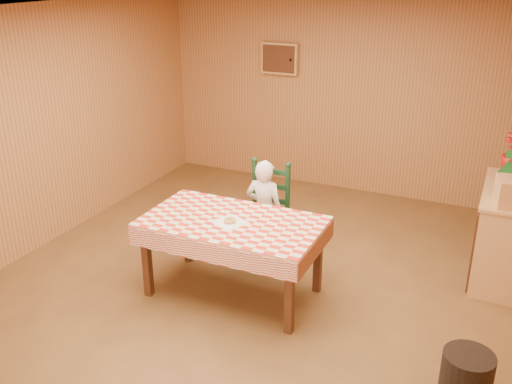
% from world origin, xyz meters
% --- Properties ---
extents(ground, '(6.00, 6.00, 0.00)m').
position_xyz_m(ground, '(0.00, 0.00, 0.00)').
color(ground, brown).
rests_on(ground, ground).
extents(cabin_walls, '(5.10, 6.05, 2.65)m').
position_xyz_m(cabin_walls, '(-0.00, 0.53, 1.83)').
color(cabin_walls, '#AE743F').
rests_on(cabin_walls, ground).
extents(dining_table, '(1.66, 0.96, 0.77)m').
position_xyz_m(dining_table, '(-0.09, -0.12, 0.69)').
color(dining_table, '#4D2814').
rests_on(dining_table, ground).
extents(ladder_chair, '(0.44, 0.40, 1.08)m').
position_xyz_m(ladder_chair, '(-0.09, 0.67, 0.50)').
color(ladder_chair, black).
rests_on(ladder_chair, ground).
extents(seated_child, '(0.41, 0.27, 1.12)m').
position_xyz_m(seated_child, '(-0.09, 0.61, 0.56)').
color(seated_child, white).
rests_on(seated_child, ground).
extents(napkin, '(0.34, 0.34, 0.00)m').
position_xyz_m(napkin, '(-0.09, -0.17, 0.77)').
color(napkin, white).
rests_on(napkin, dining_table).
extents(donut, '(0.13, 0.13, 0.04)m').
position_xyz_m(donut, '(-0.09, -0.17, 0.79)').
color(donut, gold).
rests_on(donut, napkin).
extents(shelf_unit, '(0.54, 1.24, 0.93)m').
position_xyz_m(shelf_unit, '(2.21, 1.33, 0.47)').
color(shelf_unit, tan).
rests_on(shelf_unit, ground).
extents(storage_bin, '(0.39, 0.39, 0.37)m').
position_xyz_m(storage_bin, '(2.09, -0.69, 0.19)').
color(storage_bin, black).
rests_on(storage_bin, ground).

